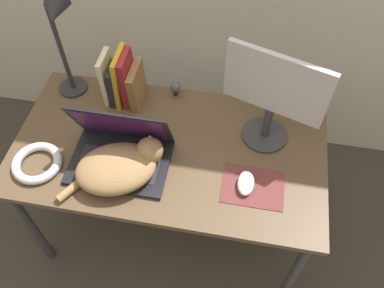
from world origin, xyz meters
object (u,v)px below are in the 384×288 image
external_monitor (274,95)px  computer_mouse (246,183)px  laptop (120,151)px  desk_lamp (59,30)px  cat (120,166)px  cable_coil (37,163)px  book_row (123,80)px  webcam (176,87)px

external_monitor → computer_mouse: 0.35m
computer_mouse → laptop: bearing=175.8°
laptop → desk_lamp: (-0.30, 0.32, 0.31)m
cat → computer_mouse: (0.49, 0.04, -0.04)m
laptop → cable_coil: (-0.32, -0.09, -0.03)m
cat → computer_mouse: size_ratio=3.49×
cable_coil → cat: bearing=3.2°
cat → desk_lamp: (-0.32, 0.39, 0.30)m
external_monitor → book_row: external_monitor is taller
cat → book_row: 0.42m
book_row → laptop: bearing=-76.8°
book_row → cable_coil: (-0.25, -0.42, -0.09)m
computer_mouse → book_row: bearing=147.9°
cat → webcam: cat is taller
cable_coil → laptop: bearing=16.0°
webcam → laptop: bearing=-110.0°
cable_coil → webcam: 0.68m
cat → computer_mouse: bearing=4.2°
laptop → book_row: bearing=103.2°
desk_lamp → webcam: bearing=9.7°
external_monitor → computer_mouse: (-0.05, -0.26, -0.23)m
laptop → external_monitor: (0.56, 0.22, 0.20)m
cat → external_monitor: (0.54, 0.30, 0.19)m
laptop → desk_lamp: 0.53m
computer_mouse → cable_coil: (-0.83, -0.06, -0.00)m
laptop → book_row: (-0.08, 0.33, 0.06)m
external_monitor → cable_coil: bearing=-160.3°
cable_coil → computer_mouse: bearing=3.8°
computer_mouse → book_row: size_ratio=0.43×
laptop → book_row: laptop is taller
computer_mouse → webcam: 0.57m
external_monitor → cable_coil: external_monitor is taller
computer_mouse → book_row: (-0.59, 0.37, 0.09)m
cat → computer_mouse: 0.49m
laptop → external_monitor: bearing=21.7°
desk_lamp → book_row: bearing=3.6°
laptop → cat: 0.08m
computer_mouse → desk_lamp: bearing=156.3°
laptop → external_monitor: external_monitor is taller
cat → cable_coil: cat is taller
laptop → webcam: size_ratio=5.26×
external_monitor → book_row: bearing=170.6°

